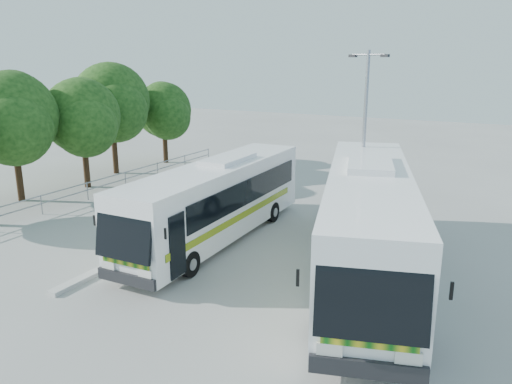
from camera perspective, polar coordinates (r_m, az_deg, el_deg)
The scene contains 10 objects.
ground at distance 20.49m, azimuth -5.13°, elevation -6.50°, with size 100.00×100.00×0.00m, color #A1A19C.
kerb_divider at distance 23.24m, azimuth -7.20°, elevation -3.74°, with size 0.40×16.00×0.15m, color #B2B2AD.
railing at distance 29.39m, azimuth -17.34°, elevation 1.00°, with size 0.06×22.00×1.00m.
tree_far_b at distance 29.26m, azimuth -26.06°, elevation 7.74°, with size 5.33×5.03×6.96m.
tree_far_c at distance 31.07m, azimuth -19.20°, elevation 8.17°, with size 4.97×4.69×6.49m.
tree_far_d at distance 34.45m, azimuth -16.12°, elevation 9.93°, with size 5.62×5.30×7.33m.
tree_far_e at distance 37.45m, azimuth -10.44°, elevation 9.19°, with size 4.54×4.28×5.92m.
coach_main at distance 20.98m, azimuth -4.51°, elevation -0.85°, with size 2.69×11.74×3.24m.
coach_adjacent at distance 17.75m, azimuth 12.64°, elevation -3.21°, with size 6.39×13.67×3.74m.
lamppost at distance 22.44m, azimuth 12.26°, elevation 6.57°, with size 1.88×0.73×7.85m.
Camera 1 is at (10.55, -15.90, 7.45)m, focal length 35.00 mm.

